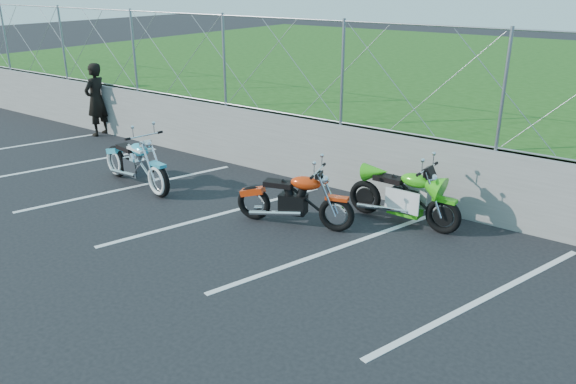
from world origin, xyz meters
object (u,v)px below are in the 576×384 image
Objects in this scene: naked_orange at (296,201)px; person_standing at (96,100)px; cruiser_turquoise at (137,165)px; sportbike_green at (405,198)px.

naked_orange is 1.07× the size of person_standing.
cruiser_turquoise is 4.57m from person_standing.
person_standing is (-7.75, 1.77, 0.51)m from naked_orange.
sportbike_green is (5.17, 1.48, -0.00)m from cruiser_turquoise.
naked_orange is at bearing 14.86° from cruiser_turquoise.
naked_orange is at bearing -140.68° from sportbike_green.
person_standing is (-9.21, 0.60, 0.50)m from sportbike_green.
naked_orange is 1.87m from sportbike_green.
naked_orange is 0.99× the size of sportbike_green.
sportbike_green is 1.08× the size of person_standing.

